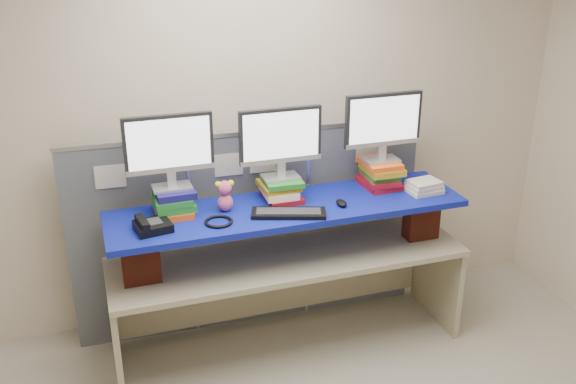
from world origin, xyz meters
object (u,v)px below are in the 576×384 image
object	(u,v)px
desk	(288,273)
monitor_left	(169,147)
monitor_right	(383,123)
desk_phone	(152,226)
monitor_center	(280,139)
blue_board	(288,209)
keyboard	(289,213)

from	to	relation	value
desk	monitor_left	bearing A→B (deg)	170.92
monitor_right	desk	bearing A→B (deg)	-170.76
desk	desk_phone	distance (m)	1.07
monitor_right	desk_phone	bearing A→B (deg)	-172.65
monitor_center	monitor_right	world-z (taller)	monitor_right
monitor_right	desk_phone	xyz separation A→B (m)	(-1.63, -0.27, -0.44)
desk_phone	monitor_right	bearing A→B (deg)	-2.07
blue_board	monitor_right	world-z (taller)	monitor_right
monitor_center	desk_phone	distance (m)	1.00
desk	monitor_right	xyz separation A→B (m)	(0.72, 0.14, 0.99)
monitor_center	keyboard	bearing A→B (deg)	-96.58
keyboard	monitor_right	bearing A→B (deg)	37.17
keyboard	desk_phone	size ratio (longest dim) A/B	2.07
blue_board	desk_phone	distance (m)	0.92
blue_board	monitor_center	distance (m)	0.47
monitor_left	blue_board	bearing A→B (deg)	-9.08
desk_phone	blue_board	bearing A→B (deg)	-3.59
monitor_left	desk_phone	bearing A→B (deg)	-128.46
monitor_left	monitor_center	bearing A→B (deg)	0.00
monitor_center	blue_board	bearing A→B (deg)	-83.83
monitor_right	desk_phone	distance (m)	1.71
keyboard	desk_phone	bearing A→B (deg)	-164.66
desk_phone	monitor_center	bearing A→B (deg)	3.84
monitor_right	keyboard	xyz separation A→B (m)	(-0.76, -0.29, -0.46)
monitor_left	monitor_right	bearing A→B (deg)	-0.00
monitor_left	keyboard	size ratio (longest dim) A/B	1.11
blue_board	monitor_center	size ratio (longest dim) A/B	4.28
desk	monitor_right	world-z (taller)	monitor_right
monitor_left	desk_phone	distance (m)	0.50
monitor_right	monitor_center	bearing A→B (deg)	180.00
monitor_right	keyboard	distance (m)	0.93
monitor_right	monitor_left	bearing A→B (deg)	180.00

